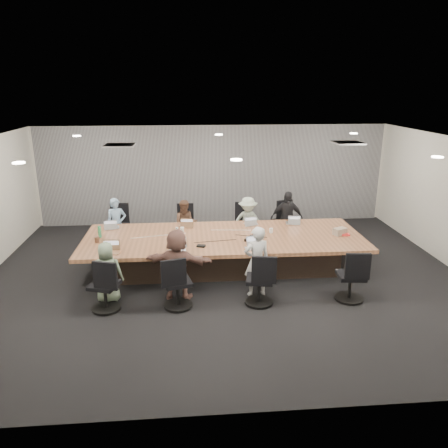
{
  "coord_description": "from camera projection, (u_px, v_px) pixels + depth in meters",
  "views": [
    {
      "loc": [
        -0.75,
        -8.37,
        3.84
      ],
      "look_at": [
        0.0,
        0.4,
        1.05
      ],
      "focal_mm": 35.0,
      "sensor_mm": 36.0,
      "label": 1
    }
  ],
  "objects": [
    {
      "name": "floor",
      "position": [
        226.0,
        277.0,
        9.17
      ],
      "size": [
        10.0,
        8.0,
        0.0
      ],
      "primitive_type": "cube",
      "color": "black",
      "rests_on": "ground"
    },
    {
      "name": "ceiling",
      "position": [
        226.0,
        143.0,
        8.33
      ],
      "size": [
        10.0,
        8.0,
        0.0
      ],
      "primitive_type": "cube",
      "color": "white",
      "rests_on": "wall_back"
    },
    {
      "name": "wall_back",
      "position": [
        213.0,
        175.0,
        12.55
      ],
      "size": [
        10.0,
        0.0,
        2.8
      ],
      "primitive_type": "cube",
      "rotation": [
        1.57,
        0.0,
        0.0
      ],
      "color": "beige",
      "rests_on": "ground"
    },
    {
      "name": "wall_front",
      "position": [
        257.0,
        311.0,
        4.95
      ],
      "size": [
        10.0,
        0.0,
        2.8
      ],
      "primitive_type": "cube",
      "rotation": [
        -1.57,
        0.0,
        0.0
      ],
      "color": "beige",
      "rests_on": "ground"
    },
    {
      "name": "curtain",
      "position": [
        214.0,
        175.0,
        12.47
      ],
      "size": [
        9.8,
        0.04,
        2.8
      ],
      "primitive_type": "cube",
      "color": "gray",
      "rests_on": "ground"
    },
    {
      "name": "conference_table",
      "position": [
        224.0,
        251.0,
        9.53
      ],
      "size": [
        6.0,
        2.2,
        0.74
      ],
      "color": "#33261E",
      "rests_on": "ground"
    },
    {
      "name": "chair_0",
      "position": [
        119.0,
        229.0,
        10.93
      ],
      "size": [
        0.58,
        0.58,
        0.85
      ],
      "primitive_type": null,
      "rotation": [
        0.0,
        0.0,
        3.15
      ],
      "color": "black",
      "rests_on": "ground"
    },
    {
      "name": "chair_1",
      "position": [
        186.0,
        228.0,
        11.08
      ],
      "size": [
        0.54,
        0.54,
        0.77
      ],
      "primitive_type": null,
      "rotation": [
        0.0,
        0.0,
        3.1
      ],
      "color": "black",
      "rests_on": "ground"
    },
    {
      "name": "chair_2",
      "position": [
        246.0,
        227.0,
        11.2
      ],
      "size": [
        0.62,
        0.62,
        0.77
      ],
      "primitive_type": null,
      "rotation": [
        0.0,
        0.0,
        2.93
      ],
      "color": "black",
      "rests_on": "ground"
    },
    {
      "name": "chair_3",
      "position": [
        283.0,
        225.0,
        11.27
      ],
      "size": [
        0.7,
        0.7,
        0.83
      ],
      "primitive_type": null,
      "rotation": [
        0.0,
        0.0,
        3.44
      ],
      "color": "black",
      "rests_on": "ground"
    },
    {
      "name": "chair_4",
      "position": [
        105.0,
        289.0,
        7.73
      ],
      "size": [
        0.69,
        0.69,
        0.81
      ],
      "primitive_type": null,
      "rotation": [
        0.0,
        0.0,
        -0.32
      ],
      "color": "black",
      "rests_on": "ground"
    },
    {
      "name": "chair_5",
      "position": [
        178.0,
        286.0,
        7.83
      ],
      "size": [
        0.67,
        0.67,
        0.82
      ],
      "primitive_type": null,
      "rotation": [
        0.0,
        0.0,
        0.25
      ],
      "color": "black",
      "rests_on": "ground"
    },
    {
      "name": "chair_6",
      "position": [
        259.0,
        283.0,
        7.95
      ],
      "size": [
        0.64,
        0.64,
        0.82
      ],
      "primitive_type": null,
      "rotation": [
        0.0,
        0.0,
        -0.18
      ],
      "color": "black",
      "rests_on": "ground"
    },
    {
      "name": "chair_7",
      "position": [
        350.0,
        280.0,
        8.09
      ],
      "size": [
        0.61,
        0.61,
        0.83
      ],
      "primitive_type": null,
      "rotation": [
        0.0,
        0.0,
        -0.09
      ],
      "color": "black",
      "rests_on": "ground"
    },
    {
      "name": "person_0",
      "position": [
        117.0,
        225.0,
        10.53
      ],
      "size": [
        0.53,
        0.4,
        1.29
      ],
      "primitive_type": "imported",
      "rotation": [
        0.0,
        0.0,
        6.5
      ],
      "color": "#7D9FC0",
      "rests_on": "ground"
    },
    {
      "name": "laptop_0",
      "position": [
        113.0,
        227.0,
        9.98
      ],
      "size": [
        0.31,
        0.24,
        0.02
      ],
      "primitive_type": "cube",
      "rotation": [
        0.0,
        0.0,
        3.28
      ],
      "color": "#B2B2B7",
      "rests_on": "conference_table"
    },
    {
      "name": "person_1",
      "position": [
        186.0,
        224.0,
        10.68
      ],
      "size": [
        0.59,
        0.47,
        1.21
      ],
      "primitive_type": "imported",
      "rotation": [
        0.0,
        0.0,
        6.29
      ],
      "color": "brown",
      "rests_on": "ground"
    },
    {
      "name": "laptop_1",
      "position": [
        186.0,
        226.0,
        10.12
      ],
      "size": [
        0.34,
        0.27,
        0.02
      ],
      "primitive_type": "cube",
      "rotation": [
        0.0,
        0.0,
        2.93
      ],
      "color": "#8C6647",
      "rests_on": "conference_table"
    },
    {
      "name": "person_2",
      "position": [
        248.0,
        222.0,
        10.8
      ],
      "size": [
        0.82,
        0.48,
        1.25
      ],
      "primitive_type": "imported",
      "rotation": [
        0.0,
        0.0,
        6.26
      ],
      "color": "#9CAC9A",
      "rests_on": "ground"
    },
    {
      "name": "laptop_2",
      "position": [
        251.0,
        224.0,
        10.24
      ],
      "size": [
        0.33,
        0.26,
        0.02
      ],
      "primitive_type": "cube",
      "rotation": [
        0.0,
        0.0,
        3.35
      ],
      "color": "#B2B2B7",
      "rests_on": "conference_table"
    },
    {
      "name": "person_3",
      "position": [
        287.0,
        218.0,
        10.86
      ],
      "size": [
        0.81,
        0.34,
        1.38
      ],
      "primitive_type": "imported",
      "rotation": [
        0.0,
        0.0,
        6.28
      ],
      "color": "black",
      "rests_on": "ground"
    },
    {
      "name": "laptop_3",
      "position": [
        292.0,
        223.0,
        10.32
      ],
      "size": [
        0.3,
        0.23,
        0.02
      ],
      "primitive_type": "cube",
      "rotation": [
        0.0,
        0.0,
        3.02
      ],
      "color": "#B2B2B7",
      "rests_on": "conference_table"
    },
    {
      "name": "person_4",
      "position": [
        107.0,
        272.0,
        8.01
      ],
      "size": [
        0.56,
        0.37,
        1.15
      ],
      "primitive_type": "imported",
      "rotation": [
        0.0,
        0.0,
        3.14
      ],
      "color": "gray",
      "rests_on": "ground"
    },
    {
      "name": "laptop_4",
      "position": [
        111.0,
        253.0,
        8.48
      ],
      "size": [
        0.35,
        0.26,
        0.02
      ],
      "primitive_type": "cube",
      "rotation": [
        0.0,
        0.0,
        -0.09
      ],
      "color": "#8C6647",
      "rests_on": "conference_table"
    },
    {
      "name": "person_5",
      "position": [
        177.0,
        264.0,
        8.08
      ],
      "size": [
        1.33,
        0.68,
        1.37
      ],
      "primitive_type": "imported",
      "rotation": [
        0.0,
        0.0,
        2.91
      ],
      "color": "brown",
      "rests_on": "ground"
    },
    {
      "name": "laptop_5",
      "position": [
        178.0,
        251.0,
        8.58
      ],
      "size": [
        0.34,
        0.25,
        0.02
      ],
      "primitive_type": "cube",
      "rotation": [
        0.0,
        0.0,
        0.1
      ],
      "color": "#B2B2B7",
      "rests_on": "conference_table"
    },
    {
      "name": "person_6",
      "position": [
        257.0,
        262.0,
        8.2
      ],
      "size": [
        0.56,
        0.42,
        1.38
      ],
      "primitive_type": "imported",
      "rotation": [
        0.0,
        0.0,
        3.34
      ],
      "color": "silver",
      "rests_on": "ground"
    },
    {
      "name": "laptop_6",
      "position": [
        252.0,
        248.0,
        8.7
      ],
      "size": [
        0.32,
        0.26,
        0.02
      ],
      "primitive_type": "cube",
      "rotation": [
        0.0,
        0.0,
        0.23
      ],
      "color": "#B2B2B7",
      "rests_on": "conference_table"
    },
    {
      "name": "bottle_green_left",
      "position": [
        100.0,
        232.0,
        9.32
      ],
      "size": [
        0.09,
        0.09,
        0.25
      ],
      "primitive_type": "cylinder",
      "rotation": [
        0.0,
        0.0,
        -0.39
      ],
      "color": "#2D824E",
      "rests_on": "conference_table"
    },
    {
      "name": "bottle_green_right",
      "position": [
        257.0,
        236.0,
        9.11
      ],
      "size": [
        0.09,
        0.09,
        0.23
      ],
      "primitive_type": "cylinder",
      "rotation": [
        0.0,
        0.0,
        0.41
      ],
      "color": "#2D824E",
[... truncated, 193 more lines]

